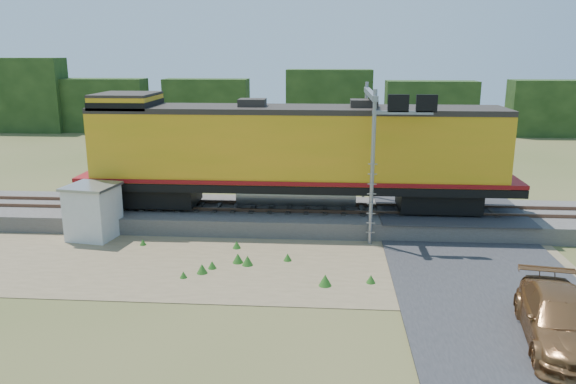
# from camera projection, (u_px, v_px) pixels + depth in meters

# --- Properties ---
(ground) EXTENTS (140.00, 140.00, 0.00)m
(ground) POSITION_uv_depth(u_px,v_px,m) (301.00, 269.00, 22.36)
(ground) COLOR #475123
(ground) RESTS_ON ground
(ballast) EXTENTS (70.00, 5.00, 0.80)m
(ballast) POSITION_uv_depth(u_px,v_px,m) (307.00, 216.00, 28.07)
(ballast) COLOR slate
(ballast) RESTS_ON ground
(rails) EXTENTS (70.00, 1.54, 0.16)m
(rails) POSITION_uv_depth(u_px,v_px,m) (307.00, 207.00, 27.95)
(rails) COLOR brown
(rails) RESTS_ON ballast
(dirt_shoulder) EXTENTS (26.00, 8.00, 0.03)m
(dirt_shoulder) POSITION_uv_depth(u_px,v_px,m) (253.00, 263.00, 22.98)
(dirt_shoulder) COLOR #8C7754
(dirt_shoulder) RESTS_ON ground
(road) EXTENTS (7.00, 66.00, 0.86)m
(road) POSITION_uv_depth(u_px,v_px,m) (475.00, 265.00, 22.56)
(road) COLOR #38383A
(road) RESTS_ON ground
(tree_line_north) EXTENTS (130.00, 3.00, 6.50)m
(tree_line_north) POSITION_uv_depth(u_px,v_px,m) (320.00, 104.00, 58.37)
(tree_line_north) COLOR black
(tree_line_north) RESTS_ON ground
(weed_clumps) EXTENTS (15.00, 6.20, 0.56)m
(weed_clumps) POSITION_uv_depth(u_px,v_px,m) (215.00, 266.00, 22.71)
(weed_clumps) COLOR #29641C
(weed_clumps) RESTS_ON ground
(locomotive) EXTENTS (21.31, 3.25, 5.50)m
(locomotive) POSITION_uv_depth(u_px,v_px,m) (290.00, 152.00, 27.33)
(locomotive) COLOR black
(locomotive) RESTS_ON rails
(shed) EXTENTS (2.43, 2.43, 2.53)m
(shed) POSITION_uv_depth(u_px,v_px,m) (93.00, 211.00, 25.79)
(shed) COLOR silver
(shed) RESTS_ON ground
(signal_gantry) EXTENTS (2.73, 6.20, 6.89)m
(signal_gantry) POSITION_uv_depth(u_px,v_px,m) (378.00, 123.00, 26.03)
(signal_gantry) COLOR gray
(signal_gantry) RESTS_ON ground
(car) EXTENTS (2.94, 5.49, 1.51)m
(car) POSITION_uv_depth(u_px,v_px,m) (561.00, 320.00, 16.46)
(car) COLOR #905F35
(car) RESTS_ON ground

